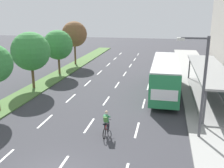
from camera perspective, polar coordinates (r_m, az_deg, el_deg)
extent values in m
cube|color=#4C7038|center=(33.49, -12.05, 1.96)|extent=(2.60, 52.00, 0.12)
cube|color=#9E9E99|center=(30.95, 19.20, 0.28)|extent=(4.50, 52.00, 0.15)
cube|color=white|center=(15.97, -23.80, -15.58)|extent=(0.14, 2.49, 0.01)
cube|color=white|center=(20.02, -14.87, -8.11)|extent=(0.14, 2.49, 0.01)
cube|color=white|center=(24.60, -9.28, -3.17)|extent=(0.14, 2.49, 0.01)
cube|color=white|center=(29.46, -5.53, 0.20)|extent=(0.14, 2.49, 0.01)
cube|color=white|center=(34.49, -2.85, 2.61)|extent=(0.14, 2.49, 0.01)
cube|color=white|center=(39.61, -0.85, 4.39)|extent=(0.14, 2.49, 0.01)
cube|color=white|center=(44.81, 0.69, 5.76)|extent=(0.14, 2.49, 0.01)
cube|color=white|center=(50.04, 1.91, 6.85)|extent=(0.14, 2.49, 0.01)
cube|color=white|center=(18.78, -5.14, -9.27)|extent=(0.14, 2.49, 0.01)
cube|color=white|center=(23.60, -1.31, -3.79)|extent=(0.14, 2.49, 0.01)
cube|color=white|center=(28.63, 1.17, -0.19)|extent=(0.14, 2.49, 0.01)
cube|color=white|center=(33.78, 2.90, 2.32)|extent=(0.14, 2.49, 0.01)
cube|color=white|center=(39.00, 4.18, 4.17)|extent=(0.14, 2.49, 0.01)
cube|color=white|center=(44.26, 5.16, 5.57)|extent=(0.14, 2.49, 0.01)
cube|color=white|center=(49.56, 5.93, 6.68)|extent=(0.14, 2.49, 0.01)
cube|color=white|center=(18.14, 5.66, -10.25)|extent=(0.14, 2.49, 0.01)
cube|color=white|center=(23.09, 7.20, -4.38)|extent=(0.14, 2.49, 0.01)
cube|color=white|center=(28.22, 8.17, -0.61)|extent=(0.14, 2.49, 0.01)
cube|color=white|center=(33.43, 8.84, 2.00)|extent=(0.14, 2.49, 0.01)
cube|color=white|center=(38.70, 9.33, 3.90)|extent=(0.14, 2.49, 0.01)
cube|color=white|center=(44.00, 9.70, 5.34)|extent=(0.14, 2.49, 0.01)
cube|color=white|center=(49.32, 10.00, 6.47)|extent=(0.14, 2.49, 0.01)
cube|color=gray|center=(25.81, 20.58, -2.64)|extent=(2.60, 13.77, 0.10)
cylinder|color=#56565B|center=(18.99, 20.18, -4.90)|extent=(0.16, 0.16, 2.60)
cylinder|color=#56565B|center=(31.69, 17.08, 3.57)|extent=(0.16, 0.16, 2.60)
cylinder|color=#56565B|center=(31.99, 21.29, 3.29)|extent=(0.16, 0.16, 2.60)
cube|color=gray|center=(25.66, 23.60, 0.08)|extent=(0.10, 13.08, 2.34)
cube|color=gray|center=(25.11, 21.19, 3.28)|extent=(2.90, 14.17, 0.16)
cube|color=#28844C|center=(25.72, 11.89, 1.83)|extent=(2.50, 11.20, 2.80)
cube|color=#2D3D4C|center=(25.53, 12.00, 3.68)|extent=(2.54, 10.30, 0.90)
cube|color=#B7B7B7|center=(25.41, 12.08, 5.03)|extent=(2.45, 10.98, 0.12)
cube|color=#2D3D4C|center=(31.13, 12.03, 4.94)|extent=(2.25, 0.06, 1.54)
cube|color=white|center=(20.37, 11.71, -2.51)|extent=(2.12, 0.04, 0.90)
cylinder|color=black|center=(29.43, 9.67, 1.03)|extent=(0.30, 1.00, 1.00)
cylinder|color=black|center=(29.44, 13.95, 0.78)|extent=(0.30, 1.00, 1.00)
cylinder|color=black|center=(22.79, 8.85, -3.40)|extent=(0.30, 1.00, 1.00)
cylinder|color=black|center=(22.80, 14.38, -3.72)|extent=(0.30, 1.00, 1.00)
torus|color=black|center=(17.73, -0.91, -9.54)|extent=(0.06, 0.72, 0.72)
torus|color=black|center=(16.77, -1.76, -11.12)|extent=(0.06, 0.72, 0.72)
cylinder|color=maroon|center=(17.13, -1.33, -9.47)|extent=(0.05, 0.94, 0.05)
cylinder|color=maroon|center=(17.12, -1.40, -10.15)|extent=(0.05, 0.57, 0.42)
cylinder|color=maroon|center=(16.94, -1.49, -9.69)|extent=(0.04, 0.04, 0.40)
cube|color=black|center=(16.86, -1.49, -9.08)|extent=(0.12, 0.24, 0.06)
cylinder|color=black|center=(17.46, -0.95, -7.98)|extent=(0.46, 0.04, 0.04)
cube|color=#2D844C|center=(16.88, -1.36, -7.81)|extent=(0.30, 0.36, 0.59)
cube|color=#4C893D|center=(16.73, -1.48, -7.97)|extent=(0.26, 0.26, 0.42)
sphere|color=beige|center=(16.82, -1.27, -6.34)|extent=(0.20, 0.20, 0.20)
cylinder|color=#23232D|center=(17.04, -1.77, -9.05)|extent=(0.12, 0.42, 0.25)
cylinder|color=#23232D|center=(17.31, -1.63, -9.59)|extent=(0.10, 0.17, 0.41)
cylinder|color=#23232D|center=(16.99, -0.97, -9.12)|extent=(0.12, 0.42, 0.25)
cylinder|color=#23232D|center=(17.26, -0.84, -9.67)|extent=(0.10, 0.17, 0.41)
cylinder|color=#2D844C|center=(17.09, -1.75, -7.32)|extent=(0.09, 0.47, 0.28)
cylinder|color=#2D844C|center=(17.02, -0.62, -7.42)|extent=(0.09, 0.47, 0.28)
cylinder|color=brown|center=(28.14, -17.41, 1.59)|extent=(0.28, 0.28, 2.44)
sphere|color=#38843D|center=(27.62, -17.89, 7.05)|extent=(4.00, 4.00, 4.00)
cylinder|color=brown|center=(33.83, -11.85, 4.27)|extent=(0.28, 0.28, 2.37)
sphere|color=#38843D|center=(33.41, -12.11, 8.65)|extent=(3.79, 3.79, 3.79)
cylinder|color=brown|center=(39.82, -8.33, 6.78)|extent=(0.28, 0.28, 3.17)
sphere|color=brown|center=(39.46, -8.51, 11.11)|extent=(3.83, 3.83, 3.83)
cylinder|color=#4C4C51|center=(16.65, 19.99, -1.05)|extent=(0.18, 0.18, 6.50)
cylinder|color=#4C4C51|center=(15.97, 18.19, 9.81)|extent=(1.60, 0.12, 0.12)
cube|color=silver|center=(15.91, 15.26, 9.77)|extent=(0.44, 0.24, 0.16)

